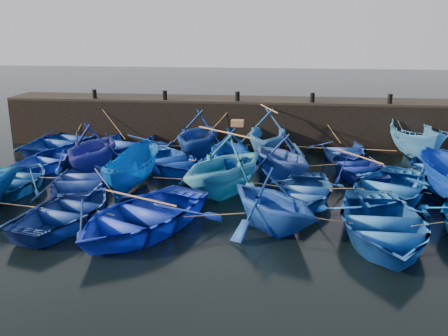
# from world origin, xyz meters

# --- Properties ---
(ground) EXTENTS (120.00, 120.00, 0.00)m
(ground) POSITION_xyz_m (0.00, 0.00, 0.00)
(ground) COLOR black
(ground) RESTS_ON ground
(quay_wall) EXTENTS (26.00, 2.50, 2.50)m
(quay_wall) POSITION_xyz_m (0.00, 10.50, 1.25)
(quay_wall) COLOR black
(quay_wall) RESTS_ON ground
(quay_top) EXTENTS (26.00, 2.50, 0.12)m
(quay_top) POSITION_xyz_m (0.00, 10.50, 2.56)
(quay_top) COLOR black
(quay_top) RESTS_ON quay_wall
(bollard_0) EXTENTS (0.24, 0.24, 0.50)m
(bollard_0) POSITION_xyz_m (-8.00, 9.60, 2.87)
(bollard_0) COLOR black
(bollard_0) RESTS_ON quay_top
(bollard_1) EXTENTS (0.24, 0.24, 0.50)m
(bollard_1) POSITION_xyz_m (-4.00, 9.60, 2.87)
(bollard_1) COLOR black
(bollard_1) RESTS_ON quay_top
(bollard_2) EXTENTS (0.24, 0.24, 0.50)m
(bollard_2) POSITION_xyz_m (0.00, 9.60, 2.87)
(bollard_2) COLOR black
(bollard_2) RESTS_ON quay_top
(bollard_3) EXTENTS (0.24, 0.24, 0.50)m
(bollard_3) POSITION_xyz_m (4.00, 9.60, 2.87)
(bollard_3) COLOR black
(bollard_3) RESTS_ON quay_top
(bollard_4) EXTENTS (0.24, 0.24, 0.50)m
(bollard_4) POSITION_xyz_m (8.00, 9.60, 2.87)
(bollard_4) COLOR black
(bollard_4) RESTS_ON quay_top
(boat_0) EXTENTS (5.09, 6.30, 1.15)m
(boat_0) POSITION_xyz_m (-9.13, 7.95, 0.58)
(boat_0) COLOR navy
(boat_0) RESTS_ON ground
(boat_1) EXTENTS (5.35, 6.47, 1.16)m
(boat_1) POSITION_xyz_m (-6.06, 7.43, 0.58)
(boat_1) COLOR #0F31A3
(boat_1) RESTS_ON ground
(boat_2) EXTENTS (4.59, 5.13, 2.44)m
(boat_2) POSITION_xyz_m (-1.84, 7.48, 1.22)
(boat_2) COLOR navy
(boat_2) RESTS_ON ground
(boat_3) EXTENTS (4.43, 5.02, 2.47)m
(boat_3) POSITION_xyz_m (1.70, 8.14, 1.23)
(boat_3) COLOR blue
(boat_3) RESTS_ON ground
(boat_4) EXTENTS (3.68, 4.87, 0.95)m
(boat_4) POSITION_xyz_m (5.55, 7.87, 0.48)
(boat_4) COLOR navy
(boat_4) RESTS_ON ground
(boat_5) EXTENTS (2.31, 5.41, 2.05)m
(boat_5) POSITION_xyz_m (9.06, 7.69, 1.03)
(boat_5) COLOR blue
(boat_5) RESTS_ON ground
(boat_6) EXTENTS (4.19, 4.92, 0.86)m
(boat_6) POSITION_xyz_m (-8.38, 4.84, 0.43)
(boat_6) COLOR blue
(boat_6) RESTS_ON ground
(boat_7) EXTENTS (4.18, 4.76, 2.37)m
(boat_7) POSITION_xyz_m (-6.24, 4.31, 1.19)
(boat_7) COLOR navy
(boat_7) RESTS_ON ground
(boat_8) EXTENTS (5.51, 5.82, 0.98)m
(boat_8) POSITION_xyz_m (-2.75, 4.90, 0.49)
(boat_8) COLOR #113FB6
(boat_8) RESTS_ON ground
(boat_9) EXTENTS (4.71, 5.15, 2.30)m
(boat_9) POSITION_xyz_m (0.16, 4.37, 1.15)
(boat_9) COLOR #02309E
(boat_9) RESTS_ON ground
(boat_10) EXTENTS (5.07, 5.20, 2.08)m
(boat_10) POSITION_xyz_m (2.44, 4.31, 1.04)
(boat_10) COLOR #274AAB
(boat_10) RESTS_ON ground
(boat_11) EXTENTS (4.07, 5.01, 0.91)m
(boat_11) POSITION_xyz_m (5.89, 4.93, 0.46)
(boat_11) COLOR navy
(boat_11) RESTS_ON ground
(boat_12) EXTENTS (4.15, 5.49, 1.08)m
(boat_12) POSITION_xyz_m (9.36, 4.41, 0.54)
(boat_12) COLOR #12439B
(boat_12) RESTS_ON ground
(boat_13) EXTENTS (3.17, 4.32, 0.87)m
(boat_13) POSITION_xyz_m (-8.40, 1.47, 0.44)
(boat_13) COLOR navy
(boat_13) RESTS_ON ground
(boat_14) EXTENTS (4.23, 5.27, 0.97)m
(boat_14) POSITION_xyz_m (-5.68, 1.47, 0.49)
(boat_14) COLOR #244194
(boat_14) RESTS_ON ground
(boat_15) EXTENTS (1.99, 4.40, 1.65)m
(boat_15) POSITION_xyz_m (-3.72, 1.98, 0.83)
(boat_15) COLOR #003F94
(boat_15) RESTS_ON ground
(boat_16) EXTENTS (6.08, 6.29, 2.53)m
(boat_16) POSITION_xyz_m (0.17, 1.86, 1.27)
(boat_16) COLOR #297CC4
(boat_16) RESTS_ON ground
(boat_17) EXTENTS (3.59, 4.71, 0.91)m
(boat_17) POSITION_xyz_m (3.39, 1.35, 0.46)
(boat_17) COLOR #1C4C97
(boat_17) RESTS_ON ground
(boat_18) EXTENTS (6.02, 6.77, 1.16)m
(boat_18) POSITION_xyz_m (6.56, 1.55, 0.58)
(boat_18) COLOR #0D4693
(boat_18) RESTS_ON ground
(boat_21) EXTENTS (4.36, 5.32, 0.96)m
(boat_21) POSITION_xyz_m (-4.81, -1.89, 0.48)
(boat_21) COLOR navy
(boat_21) RESTS_ON ground
(boat_22) EXTENTS (6.11, 6.87, 1.18)m
(boat_22) POSITION_xyz_m (-2.14, -2.27, 0.59)
(boat_22) COLOR #0F29D5
(boat_22) RESTS_ON ground
(boat_23) EXTENTS (5.26, 5.30, 2.11)m
(boat_23) POSITION_xyz_m (2.16, -1.58, 1.06)
(boat_23) COLOR navy
(boat_23) RESTS_ON ground
(boat_24) EXTENTS (4.12, 5.76, 1.19)m
(boat_24) POSITION_xyz_m (5.65, -2.08, 0.60)
(boat_24) COLOR #10489A
(boat_24) RESTS_ON ground
(wooden_crate) EXTENTS (0.55, 0.45, 0.27)m
(wooden_crate) POSITION_xyz_m (0.46, 4.37, 2.44)
(wooden_crate) COLOR brown
(wooden_crate) RESTS_ON boat_9
(mooring_ropes) EXTENTS (18.24, 11.81, 2.10)m
(mooring_ropes) POSITION_xyz_m (-0.01, 5.09, 0.89)
(mooring_ropes) COLOR tan
(mooring_ropes) RESTS_ON ground
(loose_oars) EXTENTS (10.29, 12.49, 1.68)m
(loose_oars) POSITION_xyz_m (1.40, 3.17, 1.80)
(loose_oars) COLOR #99724C
(loose_oars) RESTS_ON ground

